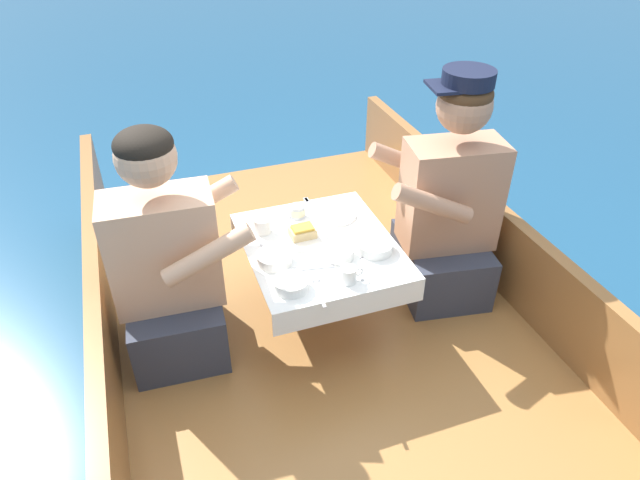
% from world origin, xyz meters
% --- Properties ---
extents(ground_plane, '(60.00, 60.00, 0.00)m').
position_xyz_m(ground_plane, '(0.00, 0.00, 0.00)').
color(ground_plane, navy).
extents(boat_deck, '(1.82, 2.93, 0.27)m').
position_xyz_m(boat_deck, '(0.00, 0.00, 0.14)').
color(boat_deck, '#9E6B38').
rests_on(boat_deck, ground_plane).
extents(gunwale_port, '(0.06, 2.93, 0.38)m').
position_xyz_m(gunwale_port, '(-0.88, 0.00, 0.46)').
color(gunwale_port, '#936033').
rests_on(gunwale_port, boat_deck).
extents(gunwale_starboard, '(0.06, 2.93, 0.38)m').
position_xyz_m(gunwale_starboard, '(0.88, 0.00, 0.46)').
color(gunwale_starboard, '#936033').
rests_on(gunwale_starboard, boat_deck).
extents(cockpit_table, '(0.59, 0.68, 0.40)m').
position_xyz_m(cockpit_table, '(0.00, -0.01, 0.63)').
color(cockpit_table, '#B2B2B7').
rests_on(cockpit_table, boat_deck).
extents(person_port, '(0.54, 0.46, 0.97)m').
position_xyz_m(person_port, '(-0.59, 0.04, 0.67)').
color(person_port, '#333847').
rests_on(person_port, boat_deck).
extents(person_starboard, '(0.57, 0.51, 1.04)m').
position_xyz_m(person_starboard, '(0.60, 0.02, 0.70)').
color(person_starboard, '#333847').
rests_on(person_starboard, boat_deck).
extents(plate_sandwich, '(0.20, 0.20, 0.01)m').
position_xyz_m(plate_sandwich, '(-0.05, 0.05, 0.68)').
color(plate_sandwich, white).
rests_on(plate_sandwich, cockpit_table).
extents(plate_bread, '(0.17, 0.17, 0.01)m').
position_xyz_m(plate_bread, '(0.14, 0.16, 0.68)').
color(plate_bread, white).
rests_on(plate_bread, cockpit_table).
extents(sandwich, '(0.10, 0.07, 0.05)m').
position_xyz_m(sandwich, '(-0.05, 0.05, 0.71)').
color(sandwich, tan).
rests_on(sandwich, plate_sandwich).
extents(bowl_port_near, '(0.13, 0.13, 0.04)m').
position_xyz_m(bowl_port_near, '(0.04, -0.11, 0.70)').
color(bowl_port_near, white).
rests_on(bowl_port_near, cockpit_table).
extents(bowl_starboard_near, '(0.14, 0.14, 0.04)m').
position_xyz_m(bowl_starboard_near, '(-0.21, -0.06, 0.70)').
color(bowl_starboard_near, white).
rests_on(bowl_starboard_near, cockpit_table).
extents(bowl_center_far, '(0.13, 0.13, 0.04)m').
position_xyz_m(bowl_center_far, '(-0.19, -0.24, 0.70)').
color(bowl_center_far, white).
rests_on(bowl_center_far, cockpit_table).
extents(bowl_port_far, '(0.14, 0.14, 0.04)m').
position_xyz_m(bowl_port_far, '(0.19, -0.12, 0.70)').
color(bowl_port_far, white).
rests_on(bowl_port_far, cockpit_table).
extents(coffee_cup_port, '(0.09, 0.06, 0.06)m').
position_xyz_m(coffee_cup_port, '(0.02, -0.27, 0.71)').
color(coffee_cup_port, white).
rests_on(coffee_cup_port, cockpit_table).
extents(coffee_cup_starboard, '(0.10, 0.07, 0.06)m').
position_xyz_m(coffee_cup_starboard, '(-0.19, 0.15, 0.71)').
color(coffee_cup_starboard, white).
rests_on(coffee_cup_starboard, cockpit_table).
extents(tin_can, '(0.07, 0.07, 0.05)m').
position_xyz_m(tin_can, '(-0.02, 0.22, 0.70)').
color(tin_can, silver).
rests_on(tin_can, cockpit_table).
extents(utensil_knife_starboard, '(0.09, 0.16, 0.00)m').
position_xyz_m(utensil_knife_starboard, '(-0.08, 0.19, 0.68)').
color(utensil_knife_starboard, silver).
rests_on(utensil_knife_starboard, cockpit_table).
extents(utensil_spoon_port, '(0.04, 0.17, 0.01)m').
position_xyz_m(utensil_spoon_port, '(-0.10, -0.26, 0.68)').
color(utensil_spoon_port, silver).
rests_on(utensil_spoon_port, cockpit_table).
extents(utensil_knife_port, '(0.04, 0.17, 0.00)m').
position_xyz_m(utensil_knife_port, '(-0.22, 0.03, 0.68)').
color(utensil_knife_port, silver).
rests_on(utensil_knife_port, cockpit_table).
extents(utensil_fork_port, '(0.08, 0.16, 0.00)m').
position_xyz_m(utensil_fork_port, '(0.11, -0.19, 0.68)').
color(utensil_fork_port, silver).
rests_on(utensil_fork_port, cockpit_table).
extents(utensil_spoon_center, '(0.17, 0.05, 0.01)m').
position_xyz_m(utensil_spoon_center, '(-0.11, -0.15, 0.68)').
color(utensil_spoon_center, silver).
rests_on(utensil_spoon_center, cockpit_table).
extents(utensil_fork_starboard, '(0.02, 0.17, 0.00)m').
position_xyz_m(utensil_fork_starboard, '(0.06, 0.28, 0.68)').
color(utensil_fork_starboard, silver).
rests_on(utensil_fork_starboard, cockpit_table).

